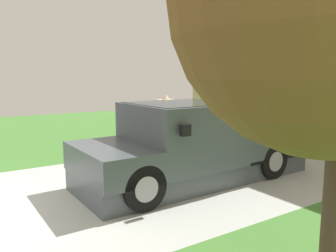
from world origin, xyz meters
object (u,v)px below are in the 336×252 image
handbag (158,161)px  house_with_garage (332,70)px  pickup_truck (184,147)px  person_with_hat (166,123)px

handbag → house_with_garage: house_with_garage is taller
pickup_truck → handbag: (-1.37, 0.19, -0.63)m
pickup_truck → person_with_hat: 1.49m
person_with_hat → house_with_garage: bearing=126.8°
pickup_truck → house_with_garage: bearing=-80.0°
handbag → house_with_garage: size_ratio=0.04×
pickup_truck → house_with_garage: 8.05m
pickup_truck → house_with_garage: house_with_garage is taller
handbag → person_with_hat: bearing=94.3°
handbag → house_with_garage: (-0.13, 7.54, 2.35)m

